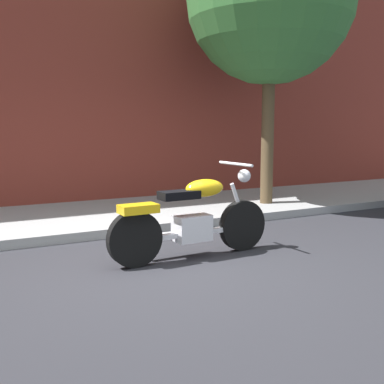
# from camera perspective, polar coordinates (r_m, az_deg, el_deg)

# --- Properties ---
(ground_plane) EXTENTS (60.00, 60.00, 0.00)m
(ground_plane) POSITION_cam_1_polar(r_m,az_deg,el_deg) (5.47, -4.15, -9.23)
(ground_plane) COLOR #28282D
(sidewalk) EXTENTS (25.49, 2.78, 0.14)m
(sidewalk) POSITION_cam_1_polar(r_m,az_deg,el_deg) (8.27, -12.75, -3.03)
(sidewalk) COLOR #949494
(sidewalk) RESTS_ON ground
(motorcycle) EXTENTS (2.18, 0.70, 1.16)m
(motorcycle) POSITION_cam_1_polar(r_m,az_deg,el_deg) (5.79, -0.04, -3.39)
(motorcycle) COLOR black
(motorcycle) RESTS_ON ground
(street_tree) EXTENTS (3.09, 3.09, 5.47)m
(street_tree) POSITION_cam_1_polar(r_m,az_deg,el_deg) (9.46, 9.44, 21.89)
(street_tree) COLOR brown
(street_tree) RESTS_ON ground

